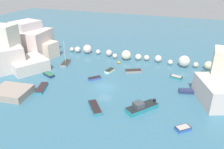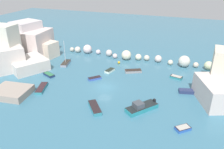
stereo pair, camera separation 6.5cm
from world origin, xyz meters
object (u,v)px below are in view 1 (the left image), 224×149
object	(u,v)px
moored_boat_1	(133,71)
moored_boat_0	(95,78)
moored_boat_9	(110,71)
moored_boat_10	(183,128)
moored_boat_6	(190,91)
channel_buoy	(119,62)
moored_boat_5	(95,108)
moored_boat_4	(176,77)
stone_dock	(12,92)
moored_boat_3	(42,88)
moored_boat_2	(66,63)
moored_boat_8	(141,107)
moored_boat_7	(49,75)

from	to	relation	value
moored_boat_1	moored_boat_0	bearing A→B (deg)	-163.12
moored_boat_9	moored_boat_10	world-z (taller)	moored_boat_9
moored_boat_1	moored_boat_6	distance (m)	13.88
channel_buoy	moored_boat_0	world-z (taller)	channel_buoy
moored_boat_0	moored_boat_5	xyz separation A→B (m)	(4.72, -10.49, 0.08)
channel_buoy	moored_boat_1	bearing A→B (deg)	-38.99
moored_boat_4	moored_boat_5	size ratio (longest dim) A/B	0.66
stone_dock	moored_boat_6	xyz separation A→B (m)	(31.53, 12.37, -0.34)
moored_boat_1	moored_boat_3	world-z (taller)	moored_boat_1
moored_boat_3	moored_boat_10	xyz separation A→B (m)	(27.18, -3.24, -0.00)
moored_boat_1	moored_boat_10	xyz separation A→B (m)	(12.27, -17.30, -0.03)
moored_boat_0	moored_boat_2	bearing A→B (deg)	-72.79
moored_boat_1	moored_boat_8	distance (m)	15.32
channel_buoy	moored_boat_4	size ratio (longest dim) A/B	0.23
moored_boat_1	moored_boat_8	bearing A→B (deg)	-95.78
moored_boat_3	moored_boat_6	world-z (taller)	moored_boat_6
moored_boat_8	moored_boat_3	bearing A→B (deg)	-52.08
channel_buoy	moored_boat_4	bearing A→B (deg)	-14.00
moored_boat_8	moored_boat_9	size ratio (longest dim) A/B	2.04
moored_boat_1	moored_boat_6	bearing A→B (deg)	-49.25
moored_boat_6	moored_boat_10	size ratio (longest dim) A/B	1.73
stone_dock	moored_boat_3	size ratio (longest dim) A/B	1.42
moored_boat_6	moored_boat_10	world-z (taller)	moored_boat_6
moored_boat_0	moored_boat_5	distance (m)	11.50
moored_boat_0	moored_boat_9	size ratio (longest dim) A/B	0.98
moored_boat_8	moored_boat_4	bearing A→B (deg)	-157.85
moored_boat_3	moored_boat_8	world-z (taller)	moored_boat_8
channel_buoy	moored_boat_4	world-z (taller)	channel_buoy
stone_dock	moored_boat_6	distance (m)	33.87
moored_boat_0	channel_buoy	bearing A→B (deg)	-147.61
moored_boat_5	moored_boat_6	xyz separation A→B (m)	(14.90, 11.37, -0.00)
moored_boat_7	moored_boat_10	size ratio (longest dim) A/B	1.34
moored_boat_8	moored_boat_9	xyz separation A→B (m)	(-10.48, 12.85, -0.29)
stone_dock	channel_buoy	size ratio (longest dim) A/B	10.41
moored_boat_0	moored_boat_4	xyz separation A→B (m)	(16.54, 6.62, 0.02)
moored_boat_10	moored_boat_0	bearing A→B (deg)	-70.51
moored_boat_1	moored_boat_4	size ratio (longest dim) A/B	1.42
channel_buoy	moored_boat_5	xyz separation A→B (m)	(2.59, -20.71, 0.01)
moored_boat_6	moored_boat_3	bearing A→B (deg)	-176.11
channel_buoy	moored_boat_8	size ratio (longest dim) A/B	0.11
moored_boat_7	moored_boat_5	bearing A→B (deg)	-5.15
moored_boat_6	moored_boat_1	bearing A→B (deg)	143.35
channel_buoy	moored_boat_0	size ratio (longest dim) A/B	0.23
moored_boat_9	moored_boat_0	bearing A→B (deg)	174.20
stone_dock	channel_buoy	world-z (taller)	stone_dock
moored_boat_7	moored_boat_10	distance (m)	30.89
moored_boat_2	moored_boat_10	size ratio (longest dim) A/B	2.42
moored_boat_5	moored_boat_9	world-z (taller)	moored_boat_5
moored_boat_7	moored_boat_10	xyz separation A→B (m)	(29.52, -9.11, 0.02)
stone_dock	moored_boat_10	xyz separation A→B (m)	(31.06, 0.57, -0.39)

